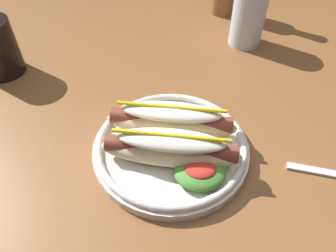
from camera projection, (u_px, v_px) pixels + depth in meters
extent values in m
cube|color=brown|center=(170.00, 107.00, 0.62)|extent=(1.30, 0.99, 0.04)
cylinder|color=brown|center=(18.00, 106.00, 1.18)|extent=(0.06, 0.06, 0.70)
cylinder|color=brown|center=(324.00, 109.00, 1.17)|extent=(0.06, 0.06, 0.70)
cylinder|color=silver|center=(168.00, 149.00, 0.52)|extent=(0.25, 0.25, 0.02)
torus|color=silver|center=(168.00, 144.00, 0.51)|extent=(0.24, 0.24, 0.01)
ellipsoid|color=beige|center=(165.00, 152.00, 0.47)|extent=(0.22, 0.07, 0.04)
cylinder|color=brown|center=(165.00, 148.00, 0.47)|extent=(0.20, 0.05, 0.03)
ellipsoid|color=silver|center=(165.00, 140.00, 0.46)|extent=(0.16, 0.06, 0.02)
cylinder|color=yellow|center=(165.00, 135.00, 0.45)|extent=(0.17, 0.02, 0.01)
ellipsoid|color=beige|center=(170.00, 124.00, 0.52)|extent=(0.22, 0.07, 0.04)
cylinder|color=brown|center=(170.00, 120.00, 0.51)|extent=(0.20, 0.05, 0.03)
ellipsoid|color=silver|center=(170.00, 112.00, 0.50)|extent=(0.16, 0.06, 0.02)
cylinder|color=yellow|center=(170.00, 107.00, 0.49)|extent=(0.17, 0.02, 0.01)
ellipsoid|color=#4C8C38|center=(197.00, 173.00, 0.46)|extent=(0.07, 0.06, 0.02)
ellipsoid|color=red|center=(198.00, 168.00, 0.45)|extent=(0.04, 0.04, 0.01)
cube|color=silver|center=(313.00, 171.00, 0.49)|extent=(0.09, 0.03, 0.00)
cylinder|color=silver|center=(247.00, 15.00, 0.71)|extent=(0.07, 0.07, 0.14)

